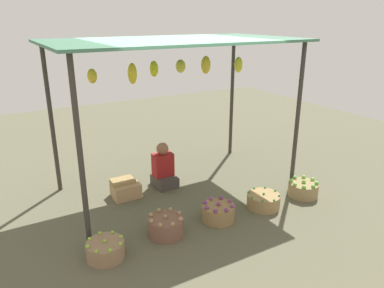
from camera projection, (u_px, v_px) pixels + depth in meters
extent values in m
plane|color=#5A5843|center=(177.00, 187.00, 6.38)|extent=(14.00, 14.00, 0.00)
cylinder|color=#38332D|center=(80.00, 157.00, 4.38)|extent=(0.07, 0.07, 2.44)
cylinder|color=#38332D|center=(298.00, 118.00, 6.06)|extent=(0.07, 0.07, 2.44)
cylinder|color=#38332D|center=(51.00, 121.00, 5.88)|extent=(0.07, 0.07, 2.44)
cylinder|color=#38332D|center=(232.00, 97.00, 7.57)|extent=(0.07, 0.07, 2.44)
cube|color=#43775A|center=(175.00, 40.00, 5.56)|extent=(3.86, 2.14, 0.04)
ellipsoid|color=yellow|center=(92.00, 76.00, 5.11)|extent=(0.14, 0.14, 0.20)
ellipsoid|color=yellow|center=(132.00, 74.00, 5.33)|extent=(0.13, 0.13, 0.31)
ellipsoid|color=yellow|center=(154.00, 69.00, 5.80)|extent=(0.14, 0.14, 0.25)
ellipsoid|color=gold|center=(181.00, 66.00, 6.11)|extent=(0.16, 0.16, 0.22)
ellipsoid|color=yellow|center=(206.00, 65.00, 6.26)|extent=(0.16, 0.16, 0.30)
ellipsoid|color=yellow|center=(239.00, 65.00, 6.28)|extent=(0.14, 0.14, 0.26)
cube|color=#423D39|center=(165.00, 181.00, 6.40)|extent=(0.36, 0.44, 0.18)
cube|color=maroon|center=(163.00, 165.00, 6.35)|extent=(0.34, 0.22, 0.40)
sphere|color=#925C43|center=(162.00, 149.00, 6.25)|extent=(0.21, 0.21, 0.21)
cylinder|color=#947154|center=(105.00, 250.00, 4.49)|extent=(0.47, 0.47, 0.22)
sphere|color=#83C42E|center=(105.00, 241.00, 4.45)|extent=(0.04, 0.04, 0.04)
sphere|color=#8FBD3C|center=(121.00, 237.00, 4.55)|extent=(0.04, 0.04, 0.04)
sphere|color=#84C141|center=(112.00, 232.00, 4.64)|extent=(0.04, 0.04, 0.04)
sphere|color=#87BE37|center=(100.00, 233.00, 4.62)|extent=(0.04, 0.04, 0.04)
sphere|color=#94D035|center=(89.00, 239.00, 4.50)|extent=(0.04, 0.04, 0.04)
sphere|color=#95CF3B|center=(88.00, 246.00, 4.35)|extent=(0.04, 0.04, 0.04)
sphere|color=#84C232|center=(96.00, 251.00, 4.26)|extent=(0.04, 0.04, 0.04)
sphere|color=#84D02E|center=(110.00, 250.00, 4.28)|extent=(0.04, 0.04, 0.04)
sphere|color=#92BD32|center=(120.00, 244.00, 4.40)|extent=(0.04, 0.04, 0.04)
cylinder|color=brown|center=(166.00, 226.00, 4.96)|extent=(0.49, 0.49, 0.25)
sphere|color=#957A55|center=(166.00, 216.00, 4.91)|extent=(0.06, 0.06, 0.06)
sphere|color=#9F785B|center=(179.00, 213.00, 5.01)|extent=(0.06, 0.06, 0.06)
sphere|color=#968556|center=(170.00, 209.00, 5.10)|extent=(0.06, 0.06, 0.06)
sphere|color=#9A834E|center=(159.00, 210.00, 5.08)|extent=(0.06, 0.06, 0.06)
sphere|color=#A77B54|center=(151.00, 215.00, 4.96)|extent=(0.06, 0.06, 0.06)
sphere|color=#94835F|center=(151.00, 221.00, 4.81)|extent=(0.06, 0.06, 0.06)
sphere|color=#9B814E|center=(160.00, 225.00, 4.72)|extent=(0.06, 0.06, 0.06)
sphere|color=#A67758|center=(173.00, 224.00, 4.74)|extent=(0.06, 0.06, 0.06)
sphere|color=#A08160|center=(181.00, 219.00, 4.86)|extent=(0.06, 0.06, 0.06)
cylinder|color=olive|center=(218.00, 212.00, 5.32)|extent=(0.48, 0.48, 0.23)
sphere|color=#813B6D|center=(218.00, 204.00, 5.28)|extent=(0.06, 0.06, 0.06)
sphere|color=#853C68|center=(230.00, 201.00, 5.37)|extent=(0.06, 0.06, 0.06)
sphere|color=#793567|center=(221.00, 198.00, 5.46)|extent=(0.06, 0.06, 0.06)
sphere|color=#833C71|center=(211.00, 199.00, 5.44)|extent=(0.06, 0.06, 0.06)
sphere|color=#7C3678|center=(205.00, 203.00, 5.33)|extent=(0.06, 0.06, 0.06)
sphere|color=#793774|center=(207.00, 208.00, 5.19)|extent=(0.06, 0.06, 0.06)
sphere|color=#77326A|center=(216.00, 211.00, 5.10)|extent=(0.06, 0.06, 0.06)
sphere|color=#753374|center=(226.00, 210.00, 5.12)|extent=(0.06, 0.06, 0.06)
sphere|color=#7F3E74|center=(232.00, 206.00, 5.23)|extent=(0.06, 0.06, 0.06)
cylinder|color=#9B7C4E|center=(263.00, 201.00, 5.68)|extent=(0.51, 0.51, 0.21)
sphere|color=#327F2D|center=(264.00, 194.00, 5.64)|extent=(0.04, 0.04, 0.04)
sphere|color=#358C30|center=(275.00, 191.00, 5.75)|extent=(0.04, 0.04, 0.04)
sphere|color=#30892D|center=(265.00, 188.00, 5.85)|extent=(0.04, 0.04, 0.04)
sphere|color=#2E852D|center=(254.00, 188.00, 5.83)|extent=(0.04, 0.04, 0.04)
sphere|color=#3C8A2C|center=(249.00, 192.00, 5.70)|extent=(0.04, 0.04, 0.04)
sphere|color=#348C28|center=(252.00, 198.00, 5.53)|extent=(0.04, 0.04, 0.04)
sphere|color=#31812D|center=(263.00, 201.00, 5.43)|extent=(0.04, 0.04, 0.04)
sphere|color=#348E34|center=(274.00, 200.00, 5.45)|extent=(0.04, 0.04, 0.04)
sphere|color=#2E8230|center=(279.00, 196.00, 5.59)|extent=(0.04, 0.04, 0.04)
cylinder|color=#917A51|center=(303.00, 189.00, 6.04)|extent=(0.48, 0.48, 0.23)
sphere|color=#73B344|center=(304.00, 181.00, 6.00)|extent=(0.07, 0.07, 0.07)
sphere|color=#74B842|center=(313.00, 179.00, 6.09)|extent=(0.07, 0.07, 0.07)
sphere|color=#74B840|center=(304.00, 177.00, 6.18)|extent=(0.07, 0.07, 0.07)
sphere|color=#66AE49|center=(295.00, 177.00, 6.16)|extent=(0.07, 0.07, 0.07)
sphere|color=#74B146|center=(291.00, 181.00, 6.05)|extent=(0.07, 0.07, 0.07)
sphere|color=#72B344|center=(295.00, 185.00, 5.90)|extent=(0.07, 0.07, 0.07)
sphere|color=#71BA3E|center=(304.00, 187.00, 5.82)|extent=(0.07, 0.07, 0.07)
sphere|color=#68A843|center=(313.00, 187.00, 5.83)|extent=(0.07, 0.07, 0.07)
sphere|color=#61B042|center=(317.00, 183.00, 5.95)|extent=(0.07, 0.07, 0.07)
cube|color=#9E7D4D|center=(123.00, 187.00, 6.04)|extent=(0.37, 0.27, 0.29)
cube|color=tan|center=(127.00, 191.00, 5.96)|extent=(0.44, 0.25, 0.24)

